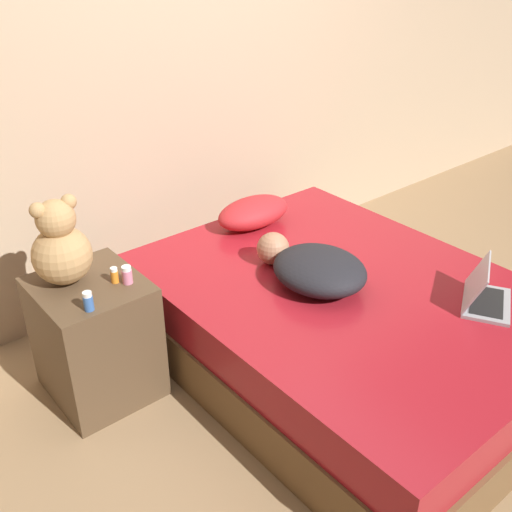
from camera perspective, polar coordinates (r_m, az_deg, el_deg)
name	(u,v)px	position (r m, az deg, el deg)	size (l,w,h in m)	color
ground_plane	(341,361)	(3.12, 8.06, -9.87)	(12.00, 12.00, 0.00)	#937551
wall_back	(188,58)	(3.44, -6.52, 18.20)	(8.00, 0.06, 2.60)	tan
bed	(344,325)	(2.98, 8.36, -6.51)	(1.47, 1.95, 0.46)	brown
nightstand	(96,338)	(2.85, -15.00, -7.56)	(0.45, 0.49, 0.58)	brown
pillow	(253,212)	(3.34, -0.26, 4.18)	(0.45, 0.26, 0.16)	red
person_lying	(314,267)	(2.81, 5.55, -1.05)	(0.44, 0.63, 0.17)	black
laptop	(483,295)	(2.85, 20.78, -3.49)	(0.36, 0.32, 0.20)	#9E9EA3
teddy_bear	(61,247)	(2.65, -18.11, 0.86)	(0.25, 0.25, 0.39)	tan
bottle_blue	(88,301)	(2.49, -15.69, -4.18)	(0.04, 0.04, 0.08)	#3866B2
bottle_orange	(114,275)	(2.65, -13.33, -1.79)	(0.03, 0.03, 0.07)	orange
bottle_pink	(127,275)	(2.63, -12.18, -1.77)	(0.04, 0.04, 0.08)	pink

